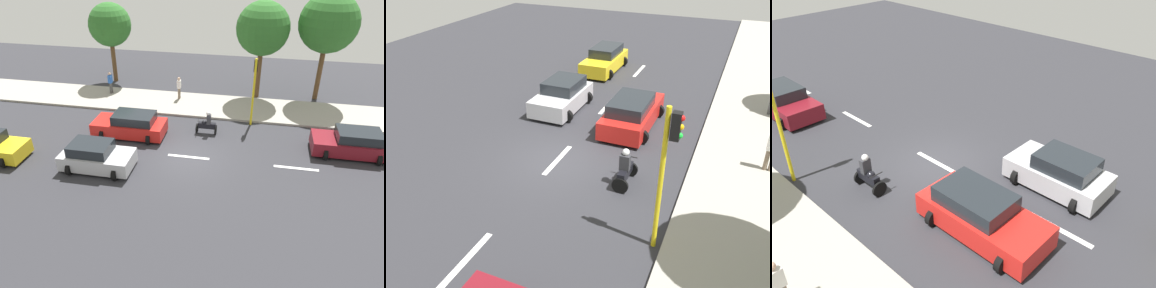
# 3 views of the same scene
# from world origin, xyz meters

# --- Properties ---
(ground_plane) EXTENTS (40.00, 60.00, 0.10)m
(ground_plane) POSITION_xyz_m (0.00, 0.00, -0.05)
(ground_plane) COLOR #2D2D33
(sidewalk) EXTENTS (4.00, 60.00, 0.15)m
(sidewalk) POSITION_xyz_m (7.00, 0.00, 0.07)
(sidewalk) COLOR #9E998E
(sidewalk) RESTS_ON ground
(lane_stripe_north) EXTENTS (0.20, 2.40, 0.01)m
(lane_stripe_north) POSITION_xyz_m (0.00, -6.00, 0.01)
(lane_stripe_north) COLOR white
(lane_stripe_north) RESTS_ON ground
(lane_stripe_mid) EXTENTS (0.20, 2.40, 0.01)m
(lane_stripe_mid) POSITION_xyz_m (0.00, 0.00, 0.01)
(lane_stripe_mid) COLOR white
(lane_stripe_mid) RESTS_ON ground
(lane_stripe_south) EXTENTS (0.20, 2.40, 0.01)m
(lane_stripe_south) POSITION_xyz_m (0.00, 6.00, 0.01)
(lane_stripe_south) COLOR white
(lane_stripe_south) RESTS_ON ground
(lane_stripe_far_south) EXTENTS (0.20, 2.40, 0.01)m
(lane_stripe_far_south) POSITION_xyz_m (0.00, 12.00, 0.01)
(lane_stripe_far_south) COLOR white
(lane_stripe_far_south) RESTS_ON ground
(car_yellow_cab) EXTENTS (2.20, 4.34, 1.52)m
(car_yellow_cab) POSITION_xyz_m (-2.08, 11.20, 0.71)
(car_yellow_cab) COLOR yellow
(car_yellow_cab) RESTS_ON ground
(car_red) EXTENTS (2.35, 4.49, 1.52)m
(car_red) POSITION_xyz_m (1.85, 4.07, 0.71)
(car_red) COLOR red
(car_red) RESTS_ON ground
(car_silver) EXTENTS (2.32, 3.84, 1.52)m
(car_silver) POSITION_xyz_m (-1.98, 4.66, 0.71)
(car_silver) COLOR #B7B7BC
(car_silver) RESTS_ON ground
(motorcycle) EXTENTS (0.60, 1.30, 1.53)m
(motorcycle) POSITION_xyz_m (3.00, -0.59, 0.64)
(motorcycle) COLOR black
(motorcycle) RESTS_ON ground
(traffic_light_corner) EXTENTS (0.49, 0.24, 4.50)m
(traffic_light_corner) POSITION_xyz_m (4.85, -3.29, 2.93)
(traffic_light_corner) COLOR yellow
(traffic_light_corner) RESTS_ON ground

